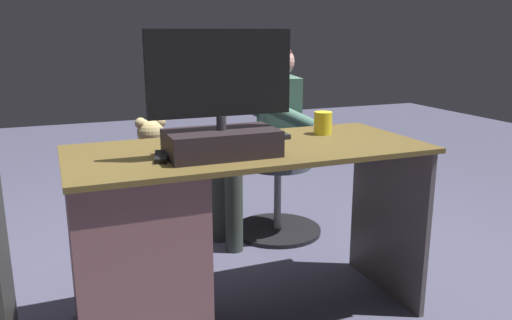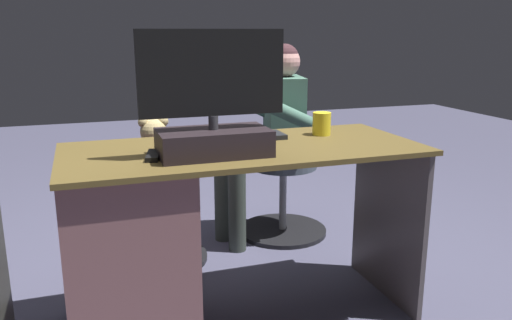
% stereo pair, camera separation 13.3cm
% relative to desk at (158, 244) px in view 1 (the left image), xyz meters
% --- Properties ---
extents(ground_plane, '(10.00, 10.00, 0.00)m').
position_rel_desk_xyz_m(ground_plane, '(-0.38, -0.31, -0.40)').
color(ground_plane, '#45455B').
extents(desk, '(1.42, 0.63, 0.76)m').
position_rel_desk_xyz_m(desk, '(0.00, 0.00, 0.00)').
color(desk, brown).
rests_on(desk, ground_plane).
extents(monitor, '(0.54, 0.22, 0.46)m').
position_rel_desk_xyz_m(monitor, '(-0.23, 0.10, 0.49)').
color(monitor, black).
rests_on(monitor, desk).
extents(keyboard, '(0.42, 0.14, 0.02)m').
position_rel_desk_xyz_m(keyboard, '(-0.39, -0.14, 0.37)').
color(keyboard, black).
rests_on(keyboard, desk).
extents(computer_mouse, '(0.06, 0.10, 0.04)m').
position_rel_desk_xyz_m(computer_mouse, '(-0.11, -0.11, 0.37)').
color(computer_mouse, '#2D1E25').
rests_on(computer_mouse, desk).
extents(cup, '(0.08, 0.08, 0.10)m').
position_rel_desk_xyz_m(cup, '(-0.78, -0.12, 0.41)').
color(cup, yellow).
rests_on(cup, desk).
extents(tv_remote, '(0.08, 0.16, 0.02)m').
position_rel_desk_xyz_m(tv_remote, '(-0.01, 0.07, 0.37)').
color(tv_remote, black).
rests_on(tv_remote, desk).
extents(office_chair_teddy, '(0.51, 0.51, 0.48)m').
position_rel_desk_xyz_m(office_chair_teddy, '(-0.12, -0.68, -0.13)').
color(office_chair_teddy, black).
rests_on(office_chair_teddy, ground_plane).
extents(teddy_bear, '(0.22, 0.22, 0.31)m').
position_rel_desk_xyz_m(teddy_bear, '(-0.12, -0.69, 0.22)').
color(teddy_bear, tan).
rests_on(teddy_bear, office_chair_teddy).
extents(visitor_chair, '(0.53, 0.53, 0.48)m').
position_rel_desk_xyz_m(visitor_chair, '(-0.89, -0.84, -0.14)').
color(visitor_chair, black).
rests_on(visitor_chair, ground_plane).
extents(person, '(0.55, 0.54, 1.13)m').
position_rel_desk_xyz_m(person, '(-0.80, -0.82, 0.27)').
color(person, '#436959').
rests_on(person, ground_plane).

